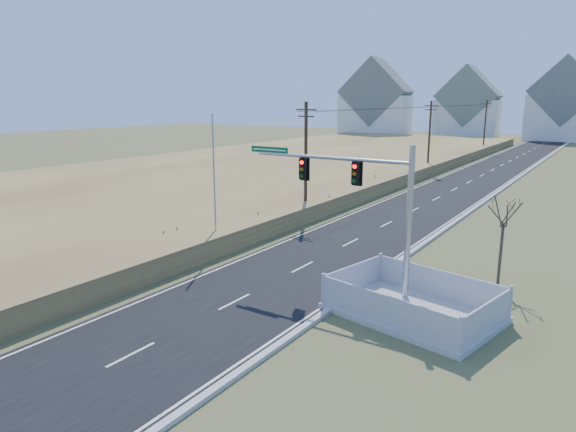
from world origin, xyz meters
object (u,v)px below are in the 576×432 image
object	(u,v)px
traffic_signal_mast	(371,203)
open_sign	(352,304)
bare_tree	(505,210)
fence_enclosure	(413,309)
flagpole	(215,198)

from	to	relation	value
traffic_signal_mast	open_sign	size ratio (longest dim) A/B	13.62
open_sign	bare_tree	xyz separation A→B (m)	(4.73, 6.96, 3.54)
open_sign	bare_tree	size ratio (longest dim) A/B	0.14
fence_enclosure	open_sign	size ratio (longest dim) A/B	11.37
traffic_signal_mast	flagpole	xyz separation A→B (m)	(-10.91, 1.46, -1.12)
open_sign	flagpole	bearing A→B (deg)	173.93
flagpole	open_sign	bearing A→B (deg)	-19.05
traffic_signal_mast	open_sign	distance (m)	4.77
fence_enclosure	flagpole	distance (m)	14.28
open_sign	flagpole	xyz separation A→B (m)	(-11.25, 3.88, 2.98)
fence_enclosure	traffic_signal_mast	bearing A→B (deg)	164.98
flagpole	traffic_signal_mast	bearing A→B (deg)	-7.61
fence_enclosure	open_sign	distance (m)	2.62
traffic_signal_mast	open_sign	bearing A→B (deg)	-81.82
open_sign	flagpole	world-z (taller)	flagpole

